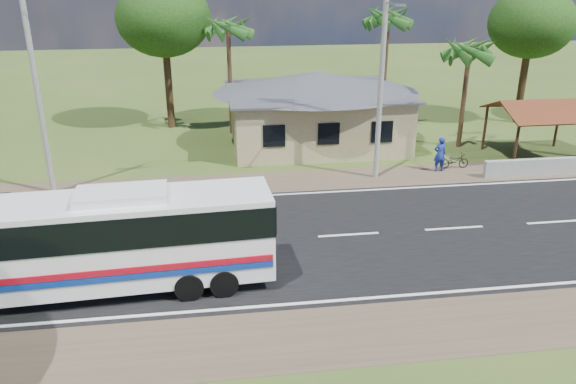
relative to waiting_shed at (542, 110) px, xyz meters
name	(u,v)px	position (x,y,z in m)	size (l,w,h in m)	color
ground	(349,235)	(-13.00, -8.50, -2.73)	(120.00, 120.00, 0.00)	#364E1B
road	(349,235)	(-13.00, -8.50, -2.72)	(120.00, 16.00, 0.03)	black
house	(316,101)	(-12.00, 4.50, -0.09)	(12.40, 10.00, 5.00)	tan
waiting_shed	(542,110)	(0.00, 0.00, 0.00)	(5.20, 4.48, 3.35)	#392314
concrete_barrier	(548,167)	(-1.00, -2.90, -2.28)	(7.00, 0.30, 0.90)	#9E9E99
utility_poles	(376,65)	(-10.33, -2.01, 3.04)	(32.80, 2.22, 11.00)	#9E9E99
palm_near	(469,51)	(-3.50, 2.50, 2.98)	(2.80, 2.80, 6.70)	#47301E
palm_mid	(388,18)	(-7.00, 7.00, 4.43)	(2.80, 2.80, 8.20)	#47301E
palm_far	(228,28)	(-17.00, 7.50, 3.95)	(2.80, 2.80, 7.70)	#47301E
tree_behind_house	(163,18)	(-21.00, 9.50, 4.39)	(6.00, 6.00, 9.61)	#47301E
tree_behind_shed	(532,24)	(3.00, 7.50, 3.95)	(5.60, 5.60, 9.02)	#47301E
coach_bus	(96,236)	(-22.17, -11.50, -0.69)	(11.58, 3.06, 3.56)	white
motorcycle	(454,161)	(-5.42, -1.25, -2.31)	(0.56, 1.61, 0.84)	black
person	(440,154)	(-6.42, -1.58, -1.79)	(0.69, 0.45, 1.89)	navy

